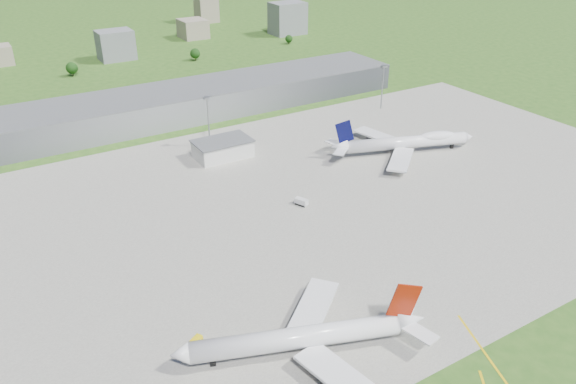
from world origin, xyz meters
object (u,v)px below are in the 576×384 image
airliner_red_twin (306,338)px  tug_yellow (196,341)px  van_white_far (401,160)px  van_white_near (301,202)px  airliner_blue_quad (406,142)px

airliner_red_twin → tug_yellow: airliner_red_twin is taller
tug_yellow → van_white_far: 144.64m
tug_yellow → van_white_near: van_white_near is taller
tug_yellow → van_white_near: size_ratio=0.68×
van_white_near → van_white_far: size_ratio=1.30×
airliner_red_twin → airliner_blue_quad: 146.21m
airliner_blue_quad → van_white_near: airliner_blue_quad is taller
airliner_red_twin → airliner_blue_quad: size_ratio=0.95×
tug_yellow → van_white_far: size_ratio=0.89×
airliner_red_twin → van_white_near: size_ratio=11.20×
van_white_near → van_white_far: bearing=-104.8°
airliner_red_twin → airliner_blue_quad: airliner_red_twin is taller
airliner_red_twin → van_white_far: (106.17, 81.21, -3.99)m
airliner_red_twin → van_white_far: airliner_red_twin is taller
airliner_red_twin → tug_yellow: bearing=-17.7°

